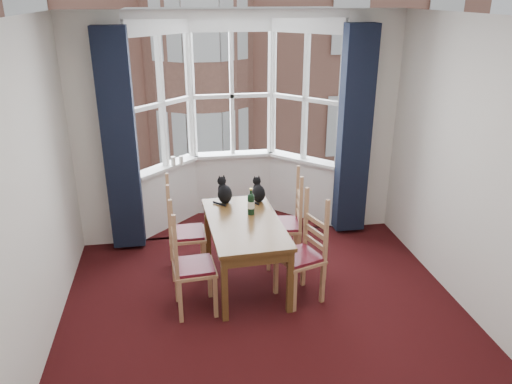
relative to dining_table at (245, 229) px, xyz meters
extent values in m
plane|color=black|center=(0.11, -1.04, -0.64)|extent=(4.50, 4.50, 0.00)
plane|color=white|center=(0.11, -1.04, 2.16)|extent=(4.50, 4.50, 0.00)
plane|color=silver|center=(-1.89, -1.04, 0.76)|extent=(0.00, 4.50, 4.50)
plane|color=silver|center=(2.11, -1.04, 0.76)|extent=(0.00, 4.50, 4.50)
cube|color=silver|center=(-1.54, 1.21, 0.76)|extent=(0.70, 0.12, 2.80)
cube|color=silver|center=(1.76, 1.21, 0.76)|extent=(0.70, 0.12, 2.80)
cube|color=black|center=(-1.31, 1.03, 0.71)|extent=(0.38, 0.22, 2.60)
cube|color=black|center=(1.53, 1.03, 0.71)|extent=(0.38, 0.22, 2.60)
cube|color=brown|center=(0.00, 0.00, 0.07)|extent=(0.82, 1.43, 0.04)
cube|color=brown|center=(-0.29, -0.66, -0.29)|extent=(0.06, 0.06, 0.69)
cube|color=brown|center=(-0.36, 0.63, -0.29)|extent=(0.06, 0.06, 0.69)
cube|color=brown|center=(0.36, -0.63, -0.29)|extent=(0.06, 0.06, 0.69)
cube|color=brown|center=(0.29, 0.66, -0.29)|extent=(0.06, 0.06, 0.69)
cube|color=tan|center=(-0.56, -0.43, -0.16)|extent=(0.43, 0.45, 0.06)
cube|color=#540E1A|center=(-0.56, -0.43, -0.14)|extent=(0.39, 0.41, 0.03)
cube|color=tan|center=(-0.60, 0.31, -0.16)|extent=(0.41, 0.43, 0.06)
cube|color=#540E1A|center=(-0.60, 0.31, -0.14)|extent=(0.37, 0.39, 0.03)
cube|color=tan|center=(0.50, -0.41, -0.16)|extent=(0.51, 0.53, 0.06)
cube|color=#540E1A|center=(0.50, -0.41, -0.14)|extent=(0.46, 0.48, 0.03)
cube|color=tan|center=(0.49, 0.35, -0.16)|extent=(0.45, 0.47, 0.06)
cube|color=#540E1A|center=(0.49, 0.35, -0.14)|extent=(0.41, 0.42, 0.03)
ellipsoid|color=black|center=(-0.15, 0.54, 0.19)|extent=(0.23, 0.26, 0.22)
sphere|color=black|center=(-0.18, 0.61, 0.33)|extent=(0.13, 0.13, 0.10)
cone|color=black|center=(-0.20, 0.60, 0.38)|extent=(0.05, 0.05, 0.05)
cone|color=black|center=(-0.15, 0.62, 0.38)|extent=(0.05, 0.05, 0.05)
ellipsoid|color=black|center=(0.24, 0.52, 0.18)|extent=(0.18, 0.22, 0.20)
sphere|color=black|center=(0.23, 0.59, 0.31)|extent=(0.11, 0.11, 0.09)
cone|color=black|center=(0.20, 0.59, 0.36)|extent=(0.04, 0.04, 0.04)
cone|color=black|center=(0.25, 0.59, 0.36)|extent=(0.04, 0.04, 0.04)
cylinder|color=black|center=(0.10, 0.17, 0.20)|extent=(0.08, 0.08, 0.21)
sphere|color=black|center=(0.10, 0.17, 0.30)|extent=(0.07, 0.07, 0.07)
cylinder|color=black|center=(0.10, 0.17, 0.34)|extent=(0.03, 0.03, 0.09)
cylinder|color=gold|center=(0.10, 0.17, 0.38)|extent=(0.03, 0.03, 0.02)
cylinder|color=silver|center=(0.10, 0.17, 0.20)|extent=(0.08, 0.08, 0.08)
cylinder|color=white|center=(-0.72, 1.56, 0.29)|extent=(0.06, 0.06, 0.11)
cylinder|color=white|center=(-0.61, 1.59, 0.28)|extent=(0.06, 0.06, 0.11)
plane|color=#333335|center=(0.11, 31.21, -6.64)|extent=(80.00, 80.00, 0.00)
cube|color=#98604E|center=(0.11, 13.21, 0.36)|extent=(18.00, 6.00, 14.00)
cylinder|color=#98604E|center=(0.11, 10.21, 0.36)|extent=(3.20, 3.20, 14.00)
camera|label=1|loc=(-0.65, -4.72, 2.34)|focal=35.00mm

